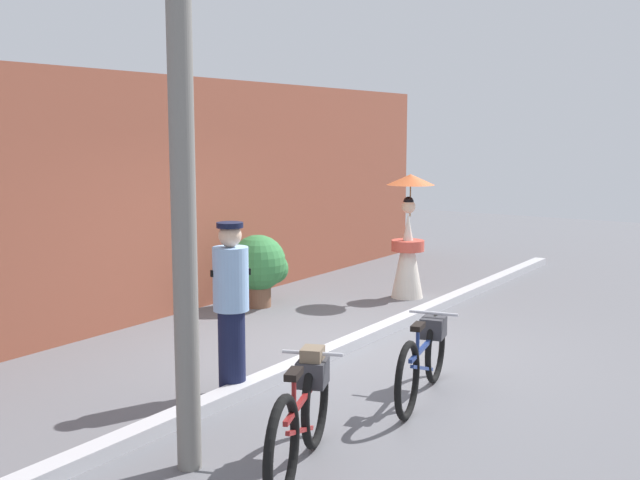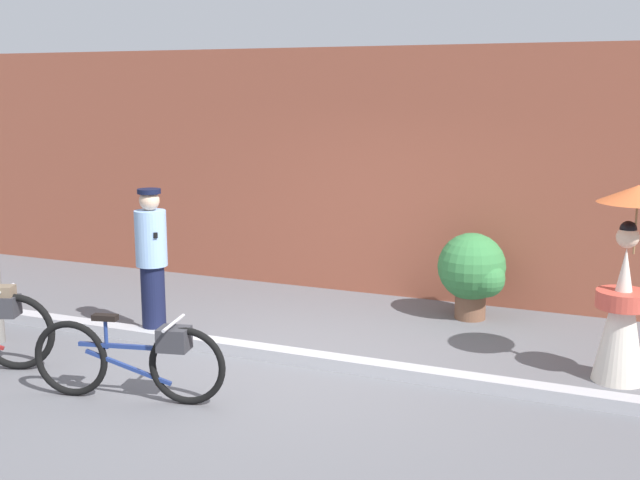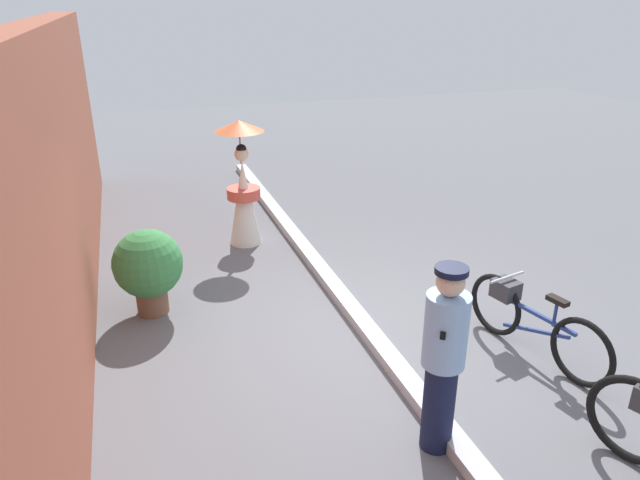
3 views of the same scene
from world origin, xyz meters
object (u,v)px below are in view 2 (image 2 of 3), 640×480
bicycle_far_side (135,358)px  person_officer (152,259)px  person_with_parasol (625,289)px  potted_plant_by_door (473,271)px

bicycle_far_side → person_officer: 1.89m
bicycle_far_side → person_officer: bearing=119.8°
bicycle_far_side → person_with_parasol: 4.48m
person_with_parasol → potted_plant_by_door: 2.28m
person_officer → potted_plant_by_door: person_officer is taller
bicycle_far_side → person_officer: size_ratio=1.06×
potted_plant_by_door → person_officer: bearing=-146.1°
bicycle_far_side → potted_plant_by_door: bearing=59.3°
person_with_parasol → potted_plant_by_door: (-1.72, 1.47, -0.30)m
potted_plant_by_door → person_with_parasol: bearing=-40.5°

